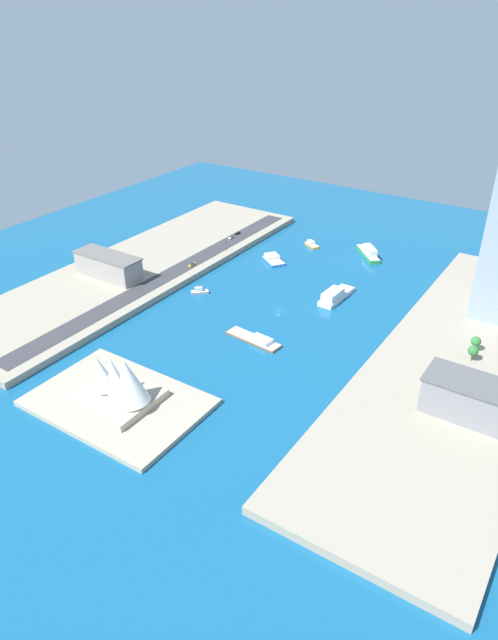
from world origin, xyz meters
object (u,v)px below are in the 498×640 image
at_px(opera_landmark, 118,383).
at_px(taxi_yellow_cab, 192,264).
at_px(water_taxi_orange, 312,244).
at_px(ferry_green_doubledeck, 369,253).
at_px(catamaran_blue, 273,259).
at_px(warehouse_low_gray, 476,400).
at_px(carpark_squat_concrete, 108,265).
at_px(traffic_light_waterfront, 226,244).
at_px(barge_flat_brown, 256,339).
at_px(yacht_sleek_gray, 200,291).
at_px(ferry_white_commuter, 335,295).
at_px(van_white, 231,237).
at_px(suv_black, 238,233).

bearing_deg(opera_landmark, taxi_yellow_cab, -64.33).
bearing_deg(water_taxi_orange, ferry_green_doubledeck, -173.51).
xyz_separation_m(catamaran_blue, warehouse_low_gray, (-141.25, 88.13, 9.37)).
bearing_deg(carpark_squat_concrete, traffic_light_waterfront, -117.04).
bearing_deg(water_taxi_orange, barge_flat_brown, 105.62).
xyz_separation_m(barge_flat_brown, opera_landmark, (18.36, 69.84, 9.74)).
relative_size(yacht_sleek_gray, traffic_light_waterfront, 1.40).
bearing_deg(ferry_green_doubledeck, opera_landmark, 83.27).
distance_m(ferry_white_commuter, barge_flat_brown, 59.91).
distance_m(carpark_squat_concrete, taxi_yellow_cab, 47.66).
xyz_separation_m(water_taxi_orange, opera_landmark, (-14.70, 188.13, 9.59)).
relative_size(ferry_white_commuter, ferry_green_doubledeck, 1.19).
height_order(catamaran_blue, warehouse_low_gray, warehouse_low_gray).
relative_size(carpark_squat_concrete, opera_landmark, 1.31).
xyz_separation_m(ferry_green_doubledeck, warehouse_low_gray, (-95.57, 127.10, 8.23)).
xyz_separation_m(carpark_squat_concrete, taxi_yellow_cab, (-29.82, -36.75, -5.65)).
xyz_separation_m(catamaran_blue, van_white, (37.74, -9.91, 2.86)).
height_order(suv_black, traffic_light_waterfront, traffic_light_waterfront).
relative_size(barge_flat_brown, traffic_light_waterfront, 4.54).
height_order(water_taxi_orange, van_white, van_white).
distance_m(yacht_sleek_gray, taxi_yellow_cab, 29.81).
distance_m(ferry_white_commuter, traffic_light_waterfront, 83.99).
relative_size(catamaran_blue, ferry_green_doubledeck, 0.76).
relative_size(taxi_yellow_cab, opera_landmark, 0.16).
height_order(water_taxi_orange, warehouse_low_gray, warehouse_low_gray).
bearing_deg(ferry_white_commuter, opera_landmark, 76.51).
bearing_deg(catamaran_blue, warehouse_low_gray, 148.04).
xyz_separation_m(warehouse_low_gray, traffic_light_waterfront, (169.76, -79.09, -3.06)).
distance_m(van_white, traffic_light_waterfront, 21.37).
distance_m(water_taxi_orange, traffic_light_waterfront, 57.54).
xyz_separation_m(catamaran_blue, ferry_green_doubledeck, (-45.68, -38.97, 1.13)).
bearing_deg(opera_landmark, ferry_white_commuter, -103.49).
xyz_separation_m(yacht_sleek_gray, carpark_squat_concrete, (51.26, 16.28, 8.75)).
relative_size(barge_flat_brown, yacht_sleek_gray, 3.24).
xyz_separation_m(carpark_squat_concrete, opera_landmark, (-85.17, 78.40, 0.77)).
bearing_deg(catamaran_blue, yacht_sleek_gray, 79.46).
bearing_deg(warehouse_low_gray, barge_flat_brown, -2.61).
xyz_separation_m(barge_flat_brown, traffic_light_waterfront, (69.85, -74.53, 6.75)).
distance_m(ferry_green_doubledeck, taxi_yellow_cab, 109.82).
relative_size(yacht_sleek_gray, opera_landmark, 0.30).
xyz_separation_m(barge_flat_brown, yacht_sleek_gray, (52.27, -24.83, 0.22)).
bearing_deg(taxi_yellow_cab, opera_landmark, 115.67).
bearing_deg(catamaran_blue, ferry_white_commuter, 155.08).
relative_size(yacht_sleek_gray, carpark_squat_concrete, 0.23).
height_order(barge_flat_brown, ferry_green_doubledeck, ferry_green_doubledeck).
bearing_deg(ferry_green_doubledeck, ferry_white_commuter, 97.23).
distance_m(water_taxi_orange, barge_flat_brown, 122.82).
bearing_deg(carpark_squat_concrete, ferry_white_commuter, -156.67).
xyz_separation_m(barge_flat_brown, carpark_squat_concrete, (103.53, -8.55, 8.97)).
xyz_separation_m(catamaran_blue, suv_black, (38.68, -18.32, 2.84)).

